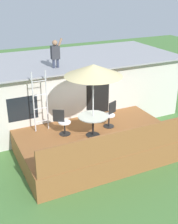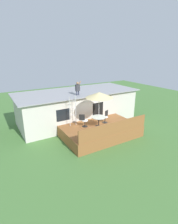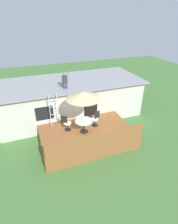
% 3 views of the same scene
% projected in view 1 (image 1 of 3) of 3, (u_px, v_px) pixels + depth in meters
% --- Properties ---
extents(ground_plane, '(40.00, 40.00, 0.00)m').
position_uv_depth(ground_plane, '(96.00, 153.00, 10.80)').
color(ground_plane, '#477538').
extents(house, '(10.50, 4.50, 2.71)m').
position_uv_depth(house, '(60.00, 89.00, 13.24)').
color(house, beige).
rests_on(house, ground).
extents(deck, '(5.44, 3.44, 0.80)m').
position_uv_depth(deck, '(97.00, 144.00, 10.64)').
color(deck, brown).
rests_on(deck, ground).
extents(deck_railing, '(5.34, 0.08, 0.90)m').
position_uv_depth(deck_railing, '(122.00, 144.00, 8.92)').
color(deck_railing, brown).
rests_on(deck_railing, deck).
extents(patio_table, '(1.04, 1.04, 0.74)m').
position_uv_depth(patio_table, '(93.00, 120.00, 10.14)').
color(patio_table, black).
rests_on(patio_table, deck).
extents(patio_umbrella, '(1.90, 1.90, 2.54)m').
position_uv_depth(patio_umbrella, '(93.00, 70.00, 9.44)').
color(patio_umbrella, silver).
rests_on(patio_umbrella, deck).
extents(step_ladder, '(0.52, 0.04, 2.20)m').
position_uv_depth(step_ladder, '(40.00, 102.00, 10.32)').
color(step_ladder, silver).
rests_on(step_ladder, deck).
extents(person_figure, '(0.47, 0.20, 1.11)m').
position_uv_depth(person_figure, '(55.00, 52.00, 11.14)').
color(person_figure, '#33384C').
rests_on(person_figure, house).
extents(patio_chair_left, '(0.57, 0.45, 0.92)m').
position_uv_depth(patio_chair_left, '(62.00, 122.00, 10.30)').
color(patio_chair_left, black).
rests_on(patio_chair_left, deck).
extents(patio_chair_right, '(0.59, 0.44, 0.92)m').
position_uv_depth(patio_chair_right, '(110.00, 115.00, 10.89)').
color(patio_chair_right, black).
rests_on(patio_chair_right, deck).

